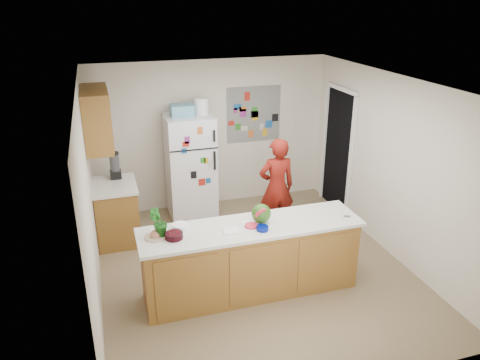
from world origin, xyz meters
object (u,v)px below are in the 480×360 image
object	(u,v)px
watermelon	(261,213)
cherry_bowl	(174,236)
refrigerator	(191,167)
person	(277,187)

from	to	relation	value
watermelon	cherry_bowl	distance (m)	1.06
refrigerator	watermelon	bearing A→B (deg)	-80.77
refrigerator	cherry_bowl	bearing A→B (deg)	-105.62
person	watermelon	distance (m)	1.53
refrigerator	watermelon	xyz separation A→B (m)	(0.38, -2.35, 0.20)
watermelon	cherry_bowl	world-z (taller)	watermelon
watermelon	person	bearing A→B (deg)	61.47
refrigerator	watermelon	distance (m)	2.39
person	watermelon	xyz separation A→B (m)	(-0.72, -1.32, 0.28)
refrigerator	cherry_bowl	size ratio (longest dim) A/B	8.53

